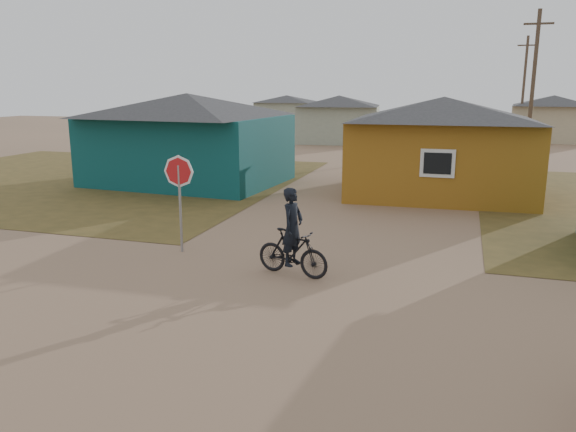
# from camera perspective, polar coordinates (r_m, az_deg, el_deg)

# --- Properties ---
(ground) EXTENTS (120.00, 120.00, 0.00)m
(ground) POSITION_cam_1_polar(r_m,az_deg,el_deg) (10.81, -1.93, -10.40)
(ground) COLOR #957156
(grass_nw) EXTENTS (20.00, 18.00, 0.00)m
(grass_nw) POSITION_cam_1_polar(r_m,az_deg,el_deg) (28.58, -20.29, 3.61)
(grass_nw) COLOR brown
(grass_nw) RESTS_ON ground
(house_teal) EXTENTS (8.93, 7.08, 4.00)m
(house_teal) POSITION_cam_1_polar(r_m,az_deg,el_deg) (25.82, -10.11, 7.87)
(house_teal) COLOR #0B3D3F
(house_teal) RESTS_ON ground
(house_yellow) EXTENTS (7.72, 6.76, 3.90)m
(house_yellow) POSITION_cam_1_polar(r_m,az_deg,el_deg) (23.49, 15.34, 6.98)
(house_yellow) COLOR #945E16
(house_yellow) RESTS_ON ground
(house_pale_west) EXTENTS (7.04, 6.15, 3.60)m
(house_pale_west) POSITION_cam_1_polar(r_m,az_deg,el_deg) (44.41, 5.19, 9.85)
(house_pale_west) COLOR #979F88
(house_pale_west) RESTS_ON ground
(house_beige_east) EXTENTS (6.95, 6.05, 3.60)m
(house_beige_east) POSITION_cam_1_polar(r_m,az_deg,el_deg) (49.88, 25.26, 9.03)
(house_beige_east) COLOR tan
(house_beige_east) RESTS_ON ground
(house_pale_north) EXTENTS (6.28, 5.81, 3.40)m
(house_pale_north) POSITION_cam_1_polar(r_m,az_deg,el_deg) (58.05, -0.14, 10.55)
(house_pale_north) COLOR #979F88
(house_pale_north) RESTS_ON ground
(utility_pole_near) EXTENTS (1.40, 0.20, 8.00)m
(utility_pole_near) POSITION_cam_1_polar(r_m,az_deg,el_deg) (31.53, 23.59, 11.70)
(utility_pole_near) COLOR brown
(utility_pole_near) RESTS_ON ground
(utility_pole_far) EXTENTS (1.40, 0.20, 8.00)m
(utility_pole_far) POSITION_cam_1_polar(r_m,az_deg,el_deg) (47.55, 22.81, 11.87)
(utility_pole_far) COLOR brown
(utility_pole_far) RESTS_ON ground
(stop_sign) EXTENTS (0.79, 0.36, 2.58)m
(stop_sign) POSITION_cam_1_polar(r_m,az_deg,el_deg) (14.83, -11.00, 3.44)
(stop_sign) COLOR gray
(stop_sign) RESTS_ON ground
(cyclist) EXTENTS (1.90, 0.93, 2.07)m
(cyclist) POSITION_cam_1_polar(r_m,az_deg,el_deg) (12.94, 0.46, -2.86)
(cyclist) COLOR black
(cyclist) RESTS_ON ground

